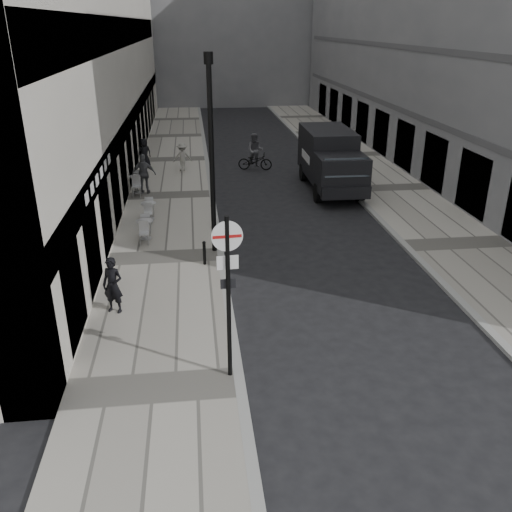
{
  "coord_description": "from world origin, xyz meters",
  "views": [
    {
      "loc": [
        -0.85,
        -7.73,
        7.81
      ],
      "look_at": [
        0.9,
        7.06,
        1.4
      ],
      "focal_mm": 38.0,
      "sensor_mm": 36.0,
      "label": 1
    }
  ],
  "objects_px": {
    "walking_man": "(113,285)",
    "cyclist": "(255,156)",
    "sign_post": "(228,278)",
    "lamppost": "(211,147)",
    "panel_van": "(330,157)"
  },
  "relations": [
    {
      "from": "sign_post",
      "to": "lamppost",
      "type": "xyz_separation_m",
      "value": [
        0.0,
        7.74,
        1.27
      ]
    },
    {
      "from": "walking_man",
      "to": "sign_post",
      "type": "distance_m",
      "value": 4.94
    },
    {
      "from": "panel_van",
      "to": "cyclist",
      "type": "height_order",
      "value": "panel_van"
    },
    {
      "from": "cyclist",
      "to": "panel_van",
      "type": "bearing_deg",
      "value": -41.03
    },
    {
      "from": "lamppost",
      "to": "panel_van",
      "type": "relative_size",
      "value": 1.1
    },
    {
      "from": "walking_man",
      "to": "cyclist",
      "type": "relative_size",
      "value": 0.8
    },
    {
      "from": "lamppost",
      "to": "cyclist",
      "type": "height_order",
      "value": "lamppost"
    },
    {
      "from": "lamppost",
      "to": "panel_van",
      "type": "distance_m",
      "value": 10.17
    },
    {
      "from": "walking_man",
      "to": "panel_van",
      "type": "relative_size",
      "value": 0.27
    },
    {
      "from": "panel_van",
      "to": "cyclist",
      "type": "relative_size",
      "value": 2.98
    },
    {
      "from": "walking_man",
      "to": "lamppost",
      "type": "height_order",
      "value": "lamppost"
    },
    {
      "from": "panel_van",
      "to": "cyclist",
      "type": "xyz_separation_m",
      "value": [
        -3.29,
        4.39,
        -0.82
      ]
    },
    {
      "from": "walking_man",
      "to": "sign_post",
      "type": "bearing_deg",
      "value": -26.72
    },
    {
      "from": "lamppost",
      "to": "panel_van",
      "type": "xyz_separation_m",
      "value": [
        6.2,
        7.73,
        -2.3
      ]
    },
    {
      "from": "walking_man",
      "to": "lamppost",
      "type": "bearing_deg",
      "value": 75.91
    }
  ]
}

